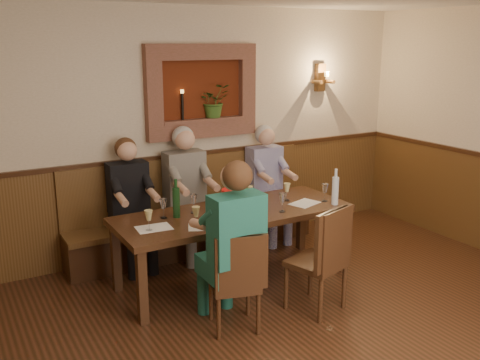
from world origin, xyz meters
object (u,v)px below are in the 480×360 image
object	(u,v)px
spittoon_bucket	(233,202)
wine_bottle_green_a	(244,195)
chair_near_left	(234,300)
person_bench_left	(132,216)
person_bench_right	(268,194)
chair_near_right	(317,280)
water_bottle	(335,190)
dining_table	(234,218)
wine_bottle_green_b	(176,202)
person_bench_mid	(189,204)
person_chair_front	(231,259)
bench	(195,224)

from	to	relation	value
spittoon_bucket	wine_bottle_green_a	size ratio (longest dim) A/B	0.62
chair_near_left	person_bench_left	xyz separation A→B (m)	(-0.32, 1.67, 0.33)
chair_near_left	person_bench_right	size ratio (longest dim) A/B	0.63
chair_near_right	water_bottle	distance (m)	1.09
person_bench_right	dining_table	bearing A→B (deg)	-138.61
person_bench_left	dining_table	bearing A→B (deg)	-46.89
wine_bottle_green_b	water_bottle	world-z (taller)	same
chair_near_right	chair_near_left	bearing A→B (deg)	157.15
chair_near_left	person_bench_right	bearing A→B (deg)	65.81
chair_near_left	water_bottle	xyz separation A→B (m)	(1.50, 0.52, 0.65)
person_bench_mid	wine_bottle_green_b	xyz separation A→B (m)	(-0.45, -0.72, 0.28)
chair_near_right	person_chair_front	world-z (taller)	person_chair_front
person_bench_right	wine_bottle_green_b	size ratio (longest dim) A/B	3.74
person_chair_front	water_bottle	distance (m)	1.59
person_bench_mid	spittoon_bucket	size ratio (longest dim) A/B	5.88
wine_bottle_green_b	water_bottle	distance (m)	1.66
wine_bottle_green_b	person_chair_front	bearing A→B (deg)	-82.80
spittoon_bucket	person_chair_front	bearing A→B (deg)	-120.22
person_bench_right	person_chair_front	bearing A→B (deg)	-131.17
chair_near_left	person_bench_mid	bearing A→B (deg)	94.37
wine_bottle_green_b	person_bench_left	bearing A→B (deg)	106.25
dining_table	chair_near_left	distance (m)	1.04
person_bench_mid	person_bench_right	bearing A→B (deg)	0.11
person_chair_front	water_bottle	world-z (taller)	person_chair_front
chair_near_left	wine_bottle_green_b	bearing A→B (deg)	112.45
spittoon_bucket	wine_bottle_green_b	bearing A→B (deg)	159.66
bench	person_bench_right	world-z (taller)	person_bench_right
dining_table	wine_bottle_green_b	world-z (taller)	wine_bottle_green_b
person_chair_front	wine_bottle_green_b	bearing A→B (deg)	97.20
person_bench_mid	spittoon_bucket	bearing A→B (deg)	-85.88
wine_bottle_green_a	dining_table	bearing A→B (deg)	146.29
chair_near_right	water_bottle	xyz separation A→B (m)	(0.67, 0.60, 0.61)
person_bench_right	wine_bottle_green_a	distance (m)	1.29
person_bench_right	wine_bottle_green_a	xyz separation A→B (m)	(-0.86, -0.89, 0.33)
person_bench_mid	person_chair_front	bearing A→B (deg)	-101.91
person_bench_left	wine_bottle_green_b	distance (m)	0.82
chair_near_left	person_chair_front	world-z (taller)	person_chair_front
person_bench_mid	water_bottle	xyz separation A→B (m)	(1.15, -1.16, 0.28)
wine_bottle_green_b	water_bottle	size ratio (longest dim) A/B	1.00
person_bench_left	person_chair_front	world-z (taller)	person_chair_front
chair_near_right	wine_bottle_green_a	distance (m)	1.10
spittoon_bucket	wine_bottle_green_a	xyz separation A→B (m)	(0.14, 0.02, 0.04)
person_bench_mid	wine_bottle_green_a	bearing A→B (deg)	-76.96
person_bench_right	wine_bottle_green_a	world-z (taller)	person_bench_right
chair_near_left	wine_bottle_green_b	world-z (taller)	wine_bottle_green_b
chair_near_left	spittoon_bucket	world-z (taller)	spittoon_bucket
person_bench_left	water_bottle	size ratio (longest dim) A/B	3.73
person_bench_mid	water_bottle	distance (m)	1.66
spittoon_bucket	wine_bottle_green_b	xyz separation A→B (m)	(-0.52, 0.19, 0.03)
chair_near_left	person_bench_left	size ratio (longest dim) A/B	0.63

